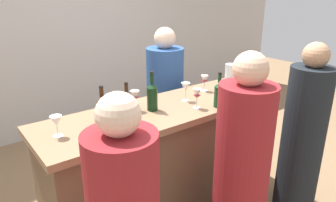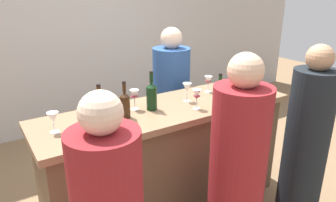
% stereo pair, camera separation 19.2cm
% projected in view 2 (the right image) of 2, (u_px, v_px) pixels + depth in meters
% --- Properties ---
extents(back_wall, '(8.00, 0.10, 2.80)m').
position_uv_depth(back_wall, '(77.00, 24.00, 4.13)').
color(back_wall, '#BCB7B2').
rests_on(back_wall, ground).
extents(bar_counter, '(2.10, 0.64, 0.96)m').
position_uv_depth(bar_counter, '(168.00, 159.00, 2.70)').
color(bar_counter, brown).
rests_on(bar_counter, ground).
extents(wine_bottle_leftmost_amber_brown, '(0.08, 0.08, 0.28)m').
position_uv_depth(wine_bottle_leftmost_amber_brown, '(100.00, 108.00, 2.22)').
color(wine_bottle_leftmost_amber_brown, '#331E0F').
rests_on(wine_bottle_leftmost_amber_brown, bar_counter).
extents(wine_bottle_second_left_amber_brown, '(0.07, 0.07, 0.28)m').
position_uv_depth(wine_bottle_second_left_amber_brown, '(125.00, 104.00, 2.30)').
color(wine_bottle_second_left_amber_brown, '#331E0F').
rests_on(wine_bottle_second_left_amber_brown, bar_counter).
extents(wine_bottle_center_dark_green, '(0.08, 0.08, 0.31)m').
position_uv_depth(wine_bottle_center_dark_green, '(152.00, 95.00, 2.44)').
color(wine_bottle_center_dark_green, black).
rests_on(wine_bottle_center_dark_green, bar_counter).
extents(wine_bottle_second_right_olive_green, '(0.08, 0.08, 0.28)m').
position_uv_depth(wine_bottle_second_right_olive_green, '(219.00, 95.00, 2.47)').
color(wine_bottle_second_right_olive_green, '#193D1E').
rests_on(wine_bottle_second_right_olive_green, bar_counter).
extents(wine_bottle_rightmost_olive_green, '(0.08, 0.08, 0.31)m').
position_uv_depth(wine_bottle_rightmost_olive_green, '(236.00, 90.00, 2.56)').
color(wine_bottle_rightmost_olive_green, '#193D1E').
rests_on(wine_bottle_rightmost_olive_green, bar_counter).
extents(wine_glass_near_left, '(0.07, 0.07, 0.16)m').
position_uv_depth(wine_glass_near_left, '(197.00, 95.00, 2.46)').
color(wine_glass_near_left, white).
rests_on(wine_glass_near_left, bar_counter).
extents(wine_glass_near_center, '(0.07, 0.07, 0.14)m').
position_uv_depth(wine_glass_near_center, '(244.00, 84.00, 2.79)').
color(wine_glass_near_center, white).
rests_on(wine_glass_near_center, bar_counter).
extents(wine_glass_near_right, '(0.08, 0.08, 0.14)m').
position_uv_depth(wine_glass_near_right, '(53.00, 118.00, 2.06)').
color(wine_glass_near_right, white).
rests_on(wine_glass_near_right, bar_counter).
extents(wine_glass_far_left, '(0.07, 0.07, 0.16)m').
position_uv_depth(wine_glass_far_left, '(187.00, 88.00, 2.62)').
color(wine_glass_far_left, white).
rests_on(wine_glass_far_left, bar_counter).
extents(wine_glass_far_center, '(0.07, 0.07, 0.16)m').
position_uv_depth(wine_glass_far_center, '(134.00, 95.00, 2.44)').
color(wine_glass_far_center, white).
rests_on(wine_glass_far_center, bar_counter).
extents(wine_glass_far_right, '(0.07, 0.07, 0.15)m').
position_uv_depth(wine_glass_far_right, '(208.00, 81.00, 2.86)').
color(wine_glass_far_right, white).
rests_on(wine_glass_far_right, bar_counter).
extents(water_pitcher, '(0.11, 0.11, 0.18)m').
position_uv_depth(water_pitcher, '(237.00, 74.00, 3.12)').
color(water_pitcher, silver).
rests_on(water_pitcher, bar_counter).
extents(person_left_guest, '(0.49, 0.49, 1.50)m').
position_uv_depth(person_left_guest, '(237.00, 171.00, 2.16)').
color(person_left_guest, maroon).
rests_on(person_left_guest, ground).
extents(person_right_guest, '(0.35, 0.35, 1.49)m').
position_uv_depth(person_right_guest, '(305.00, 147.00, 2.47)').
color(person_right_guest, black).
rests_on(person_right_guest, ground).
extents(person_server_behind, '(0.40, 0.40, 1.49)m').
position_uv_depth(person_server_behind, '(171.00, 105.00, 3.38)').
color(person_server_behind, '#284C8C').
rests_on(person_server_behind, ground).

